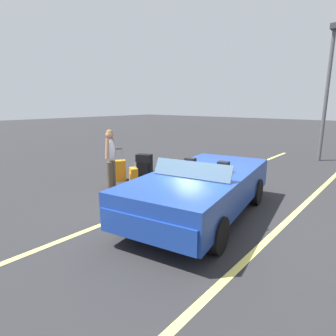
{
  "coord_description": "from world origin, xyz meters",
  "views": [
    {
      "loc": [
        4.69,
        3.05,
        2.3
      ],
      "look_at": [
        -0.46,
        -1.3,
        0.75
      ],
      "focal_mm": 30.08,
      "sensor_mm": 36.0,
      "label": 1
    }
  ],
  "objects_px": {
    "suitcase_small_carryon": "(134,176)",
    "duffel_bag": "(159,177)",
    "convertible_car": "(198,191)",
    "suitcase_medium_bright": "(119,170)",
    "suitcase_large_black": "(144,166)",
    "traveler_person": "(111,157)",
    "parking_lamp_post": "(328,85)"
  },
  "relations": [
    {
      "from": "suitcase_large_black",
      "to": "suitcase_small_carryon",
      "type": "relative_size",
      "value": 1.05
    },
    {
      "from": "convertible_car",
      "to": "suitcase_small_carryon",
      "type": "bearing_deg",
      "value": -117.27
    },
    {
      "from": "duffel_bag",
      "to": "traveler_person",
      "type": "bearing_deg",
      "value": -14.48
    },
    {
      "from": "convertible_car",
      "to": "duffel_bag",
      "type": "xyz_separation_m",
      "value": [
        -1.55,
        -2.43,
        -0.43
      ]
    },
    {
      "from": "suitcase_medium_bright",
      "to": "suitcase_small_carryon",
      "type": "xyz_separation_m",
      "value": [
        0.05,
        0.7,
        -0.06
      ]
    },
    {
      "from": "suitcase_small_carryon",
      "to": "duffel_bag",
      "type": "distance_m",
      "value": 0.79
    },
    {
      "from": "convertible_car",
      "to": "suitcase_medium_bright",
      "type": "relative_size",
      "value": 4.38
    },
    {
      "from": "parking_lamp_post",
      "to": "suitcase_medium_bright",
      "type": "bearing_deg",
      "value": -28.12
    },
    {
      "from": "suitcase_medium_bright",
      "to": "suitcase_large_black",
      "type": "bearing_deg",
      "value": -77.26
    },
    {
      "from": "suitcase_medium_bright",
      "to": "parking_lamp_post",
      "type": "relative_size",
      "value": 0.19
    },
    {
      "from": "convertible_car",
      "to": "suitcase_small_carryon",
      "type": "height_order",
      "value": "convertible_car"
    },
    {
      "from": "convertible_car",
      "to": "suitcase_medium_bright",
      "type": "height_order",
      "value": "convertible_car"
    },
    {
      "from": "suitcase_small_carryon",
      "to": "traveler_person",
      "type": "distance_m",
      "value": 1.04
    },
    {
      "from": "suitcase_large_black",
      "to": "duffel_bag",
      "type": "distance_m",
      "value": 0.79
    },
    {
      "from": "convertible_car",
      "to": "traveler_person",
      "type": "relative_size",
      "value": 2.65
    },
    {
      "from": "convertible_car",
      "to": "suitcase_medium_bright",
      "type": "bearing_deg",
      "value": -114.78
    },
    {
      "from": "suitcase_large_black",
      "to": "parking_lamp_post",
      "type": "distance_m",
      "value": 7.95
    },
    {
      "from": "duffel_bag",
      "to": "traveler_person",
      "type": "distance_m",
      "value": 1.71
    },
    {
      "from": "traveler_person",
      "to": "parking_lamp_post",
      "type": "bearing_deg",
      "value": 38.49
    },
    {
      "from": "suitcase_small_carryon",
      "to": "duffel_bag",
      "type": "xyz_separation_m",
      "value": [
        -0.69,
        0.37,
        -0.09
      ]
    },
    {
      "from": "traveler_person",
      "to": "parking_lamp_post",
      "type": "distance_m",
      "value": 9.03
    },
    {
      "from": "convertible_car",
      "to": "parking_lamp_post",
      "type": "xyz_separation_m",
      "value": [
        -8.25,
        0.42,
        2.42
      ]
    },
    {
      "from": "suitcase_small_carryon",
      "to": "duffel_bag",
      "type": "bearing_deg",
      "value": -174.61
    },
    {
      "from": "suitcase_medium_bright",
      "to": "duffel_bag",
      "type": "height_order",
      "value": "suitcase_medium_bright"
    },
    {
      "from": "traveler_person",
      "to": "suitcase_large_black",
      "type": "bearing_deg",
      "value": 72.93
    },
    {
      "from": "suitcase_medium_bright",
      "to": "duffel_bag",
      "type": "xyz_separation_m",
      "value": [
        -0.64,
        1.07,
        -0.15
      ]
    },
    {
      "from": "traveler_person",
      "to": "duffel_bag",
      "type": "bearing_deg",
      "value": 45.55
    },
    {
      "from": "suitcase_large_black",
      "to": "duffel_bag",
      "type": "xyz_separation_m",
      "value": [
        0.12,
        0.75,
        -0.21
      ]
    },
    {
      "from": "convertible_car",
      "to": "traveler_person",
      "type": "distance_m",
      "value": 2.83
    },
    {
      "from": "convertible_car",
      "to": "suitcase_small_carryon",
      "type": "xyz_separation_m",
      "value": [
        -0.86,
        -2.8,
        -0.34
      ]
    },
    {
      "from": "suitcase_small_carryon",
      "to": "traveler_person",
      "type": "xyz_separation_m",
      "value": [
        0.79,
        -0.01,
        0.68
      ]
    },
    {
      "from": "parking_lamp_post",
      "to": "traveler_person",
      "type": "bearing_deg",
      "value": -21.55
    }
  ]
}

